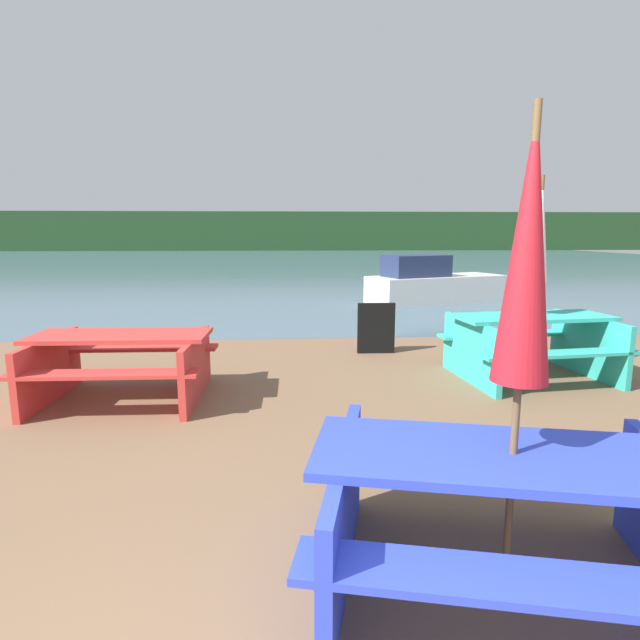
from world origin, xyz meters
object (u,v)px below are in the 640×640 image
Objects in this scene: picnic_table_blue at (510,507)px; picnic_table_red at (122,359)px; umbrella_white at (539,231)px; picnic_table_teal at (531,340)px; umbrella_crimson at (528,251)px; boat at (432,284)px; signboard at (376,328)px.

picnic_table_red is (-2.85, 3.07, -0.01)m from picnic_table_blue.
umbrella_white is at bearing 62.79° from picnic_table_blue.
picnic_table_teal is 0.87× the size of umbrella_crimson.
boat is (0.70, 6.85, -0.01)m from picnic_table_teal.
picnic_table_teal reaches higher than signboard.
umbrella_crimson reaches higher than picnic_table_blue.
signboard is at bearing 87.82° from picnic_table_blue.
picnic_table_teal is 4.24m from umbrella_crimson.
picnic_table_blue is at bearing -47.12° from picnic_table_red.
boat is (5.41, 7.40, 0.02)m from picnic_table_red.
signboard reaches higher than picnic_table_blue.
umbrella_crimson reaches higher than signboard.
picnic_table_red is 0.48× the size of boat.
boat is at bearing 84.14° from picnic_table_teal.
picnic_table_teal is 1.31m from umbrella_white.
signboard is (0.19, 5.03, -0.08)m from picnic_table_blue.
signboard reaches higher than picnic_table_red.
signboard is at bearing 139.71° from picnic_table_teal.
umbrella_crimson reaches higher than boat.
boat is at bearing 76.24° from umbrella_crimson.
umbrella_white is at bearing -115.99° from boat.
picnic_table_red is 4.74m from picnic_table_teal.
picnic_table_blue is at bearing -117.21° from picnic_table_teal.
umbrella_white reaches higher than umbrella_crimson.
picnic_table_teal is 6.89m from boat.
picnic_table_red is 9.17m from boat.
picnic_table_blue is 4.28m from umbrella_white.
picnic_table_teal is 2.19m from signboard.
picnic_table_blue is 4.07m from picnic_table_teal.
picnic_table_blue is 1.23m from umbrella_crimson.
boat reaches higher than picnic_table_red.
umbrella_white is at bearing -90.00° from picnic_table_teal.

